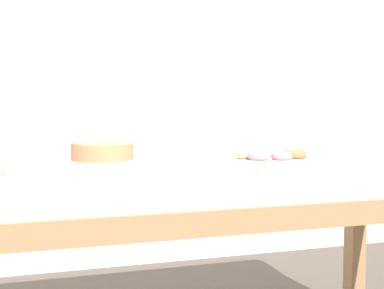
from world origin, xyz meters
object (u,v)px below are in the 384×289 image
(tealight_right_edge, at_px, (4,178))
(tealight_near_cakes, at_px, (321,147))
(pastry_platter, at_px, (271,157))
(cake_chocolate_round, at_px, (102,153))
(tealight_near_front, at_px, (257,173))
(plate_stack, at_px, (365,150))

(tealight_right_edge, height_order, tealight_near_cakes, same)
(pastry_platter, bearing_deg, cake_chocolate_round, 168.15)
(tealight_near_front, bearing_deg, plate_stack, 26.81)
(cake_chocolate_round, xyz_separation_m, tealight_near_cakes, (0.95, 0.22, -0.02))
(pastry_platter, height_order, tealight_near_cakes, pastry_platter)
(plate_stack, distance_m, tealight_near_front, 0.59)
(pastry_platter, height_order, tealight_right_edge, pastry_platter)
(plate_stack, height_order, tealight_right_edge, plate_stack)
(plate_stack, distance_m, tealight_near_cakes, 0.40)
(pastry_platter, distance_m, tealight_near_cakes, 0.51)
(pastry_platter, distance_m, tealight_near_front, 0.38)
(tealight_near_cakes, bearing_deg, plate_stack, -98.54)
(plate_stack, relative_size, tealight_near_cakes, 5.25)
(tealight_right_edge, distance_m, tealight_near_cakes, 1.36)
(plate_stack, height_order, tealight_near_cakes, plate_stack)
(cake_chocolate_round, relative_size, tealight_right_edge, 6.85)
(tealight_near_cakes, bearing_deg, pastry_platter, -139.43)
(cake_chocolate_round, height_order, tealight_near_front, cake_chocolate_round)
(tealight_right_edge, bearing_deg, pastry_platter, 14.71)
(cake_chocolate_round, distance_m, tealight_near_front, 0.57)
(pastry_platter, relative_size, plate_stack, 1.79)
(pastry_platter, xyz_separation_m, plate_stack, (0.33, -0.06, 0.02))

